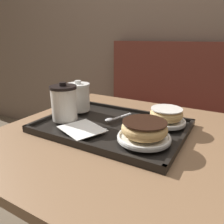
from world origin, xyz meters
TOP-DOWN VIEW (x-y plane):
  - wall_behind at (0.00, 1.10)m, footprint 8.00×0.05m
  - booth_bench at (0.25, 0.87)m, footprint 1.61×0.44m
  - cafe_table at (0.00, 0.00)m, footprint 0.79×0.82m
  - serving_tray at (-0.03, 0.02)m, footprint 0.51×0.37m
  - napkin_paper at (-0.08, -0.08)m, footprint 0.17×0.16m
  - coffee_cup_front at (-0.20, -0.04)m, footprint 0.10×0.10m
  - coffee_cup_rear at (-0.22, 0.07)m, footprint 0.10×0.10m
  - plate_with_chocolate_donut at (0.13, -0.05)m, footprint 0.16×0.16m
  - donut_chocolate_glazed at (0.13, -0.05)m, footprint 0.14×0.14m
  - plate_with_plain_donut at (0.14, 0.11)m, footprint 0.14×0.14m
  - donut_plain at (0.14, 0.11)m, footprint 0.12×0.12m
  - spoon at (-0.04, 0.04)m, footprint 0.05×0.13m

SIDE VIEW (x-z plane):
  - booth_bench at x=0.25m, z-range -0.18..0.82m
  - cafe_table at x=0.00m, z-range 0.18..0.89m
  - serving_tray at x=-0.03m, z-range 0.71..0.73m
  - napkin_paper at x=-0.08m, z-range 0.74..0.74m
  - spoon at x=-0.04m, z-range 0.74..0.75m
  - plate_with_chocolate_donut at x=0.13m, z-range 0.74..0.75m
  - plate_with_plain_donut at x=0.14m, z-range 0.74..0.75m
  - donut_plain at x=0.14m, z-range 0.75..0.79m
  - donut_chocolate_glazed at x=0.13m, z-range 0.75..0.79m
  - coffee_cup_rear at x=-0.22m, z-range 0.73..0.86m
  - coffee_cup_front at x=-0.20m, z-range 0.73..0.87m
  - wall_behind at x=0.00m, z-range 0.00..2.40m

